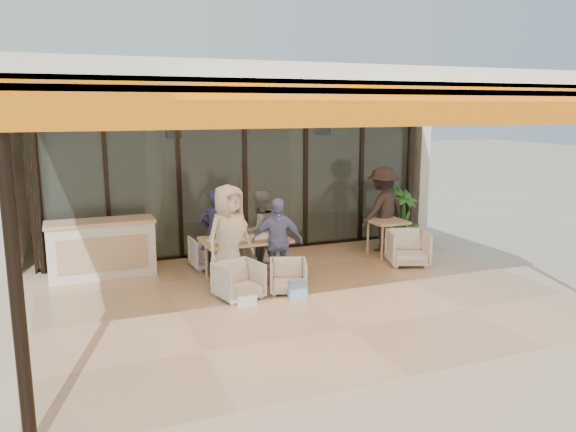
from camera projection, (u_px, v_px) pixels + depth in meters
name	position (u px, v px, depth m)	size (l,w,h in m)	color
ground	(303.00, 296.00, 9.01)	(70.00, 70.00, 0.00)	#C6B293
terrace_floor	(303.00, 296.00, 9.01)	(8.00, 6.00, 0.01)	tan
terrace_structure	(312.00, 89.00, 8.16)	(8.00, 6.00, 3.40)	silver
glass_storefront	(245.00, 177.00, 11.44)	(8.08, 0.10, 3.20)	#9EADA3
interior_block	(215.00, 140.00, 13.43)	(9.05, 3.62, 3.52)	silver
host_counter	(102.00, 248.00, 9.94)	(1.85, 0.65, 1.04)	silver
dining_table	(245.00, 242.00, 9.77)	(1.50, 0.90, 0.93)	tan
chair_far_left	(209.00, 251.00, 10.55)	(0.66, 0.61, 0.67)	silver
chair_far_right	(251.00, 246.00, 10.85)	(0.68, 0.64, 0.70)	silver
chair_near_left	(239.00, 279.00, 8.82)	(0.65, 0.61, 0.67)	silver
chair_near_right	(288.00, 275.00, 9.13)	(0.59, 0.56, 0.61)	silver
diner_navy	(215.00, 233.00, 10.01)	(0.57, 0.38, 1.57)	#1A1D3A
diner_grey	(260.00, 231.00, 10.32)	(0.73, 0.57, 1.50)	slate
diner_cream	(229.00, 238.00, 9.17)	(0.87, 0.56, 1.77)	beige
diner_periwinkle	(277.00, 242.00, 9.50)	(0.88, 0.37, 1.50)	#7584C3
tote_bag_cream	(247.00, 297.00, 8.49)	(0.30, 0.10, 0.34)	silver
tote_bag_blue	(298.00, 290.00, 8.80)	(0.30, 0.10, 0.34)	#99BFD8
side_table	(387.00, 226.00, 11.35)	(0.70, 0.70, 0.74)	tan
side_chair	(408.00, 246.00, 10.72)	(0.73, 0.69, 0.76)	silver
standing_woman	(383.00, 210.00, 11.69)	(1.16, 0.66, 1.79)	black
potted_palm	(402.00, 218.00, 12.01)	(0.73, 0.73, 1.31)	#1E5919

